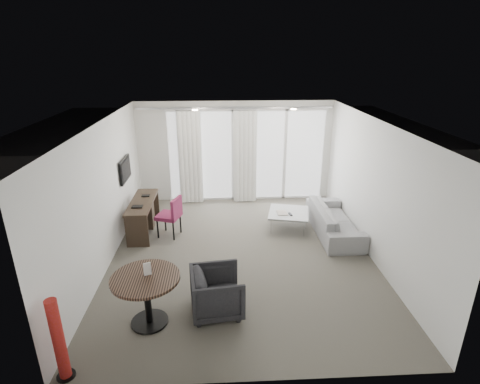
{
  "coord_description": "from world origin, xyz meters",
  "views": [
    {
      "loc": [
        -0.37,
        -6.42,
        3.78
      ],
      "look_at": [
        0.0,
        0.6,
        1.1
      ],
      "focal_mm": 28.0,
      "sensor_mm": 36.0,
      "label": 1
    }
  ],
  "objects_px": {
    "round_table": "(148,300)",
    "coffee_table": "(288,220)",
    "rattan_chair_a": "(272,167)",
    "rattan_chair_b": "(297,170)",
    "desk": "(143,216)",
    "desk_chair": "(169,216)",
    "red_lamp": "(58,340)",
    "tub_armchair": "(217,292)",
    "sofa": "(334,220)"
  },
  "relations": [
    {
      "from": "desk_chair",
      "to": "sofa",
      "type": "distance_m",
      "value": 3.59
    },
    {
      "from": "red_lamp",
      "to": "tub_armchair",
      "type": "height_order",
      "value": "red_lamp"
    },
    {
      "from": "desk_chair",
      "to": "sofa",
      "type": "bearing_deg",
      "value": 17.32
    },
    {
      "from": "red_lamp",
      "to": "coffee_table",
      "type": "relative_size",
      "value": 1.31
    },
    {
      "from": "sofa",
      "to": "rattan_chair_b",
      "type": "xyz_separation_m",
      "value": [
        -0.17,
        3.31,
        0.1
      ]
    },
    {
      "from": "round_table",
      "to": "desk",
      "type": "bearing_deg",
      "value": 101.63
    },
    {
      "from": "coffee_table",
      "to": "desk_chair",
      "type": "bearing_deg",
      "value": -175.26
    },
    {
      "from": "desk_chair",
      "to": "rattan_chair_b",
      "type": "relative_size",
      "value": 1.12
    },
    {
      "from": "coffee_table",
      "to": "rattan_chair_b",
      "type": "relative_size",
      "value": 1.09
    },
    {
      "from": "red_lamp",
      "to": "coffee_table",
      "type": "bearing_deg",
      "value": 48.83
    },
    {
      "from": "tub_armchair",
      "to": "coffee_table",
      "type": "xyz_separation_m",
      "value": [
        1.59,
        2.82,
        -0.16
      ]
    },
    {
      "from": "desk_chair",
      "to": "round_table",
      "type": "distance_m",
      "value": 2.8
    },
    {
      "from": "coffee_table",
      "to": "rattan_chair_a",
      "type": "relative_size",
      "value": 0.98
    },
    {
      "from": "round_table",
      "to": "tub_armchair",
      "type": "height_order",
      "value": "round_table"
    },
    {
      "from": "desk",
      "to": "sofa",
      "type": "xyz_separation_m",
      "value": [
        4.17,
        -0.29,
        -0.06
      ]
    },
    {
      "from": "round_table",
      "to": "rattan_chair_a",
      "type": "height_order",
      "value": "rattan_chair_a"
    },
    {
      "from": "sofa",
      "to": "desk_chair",
      "type": "bearing_deg",
      "value": 88.95
    },
    {
      "from": "desk",
      "to": "rattan_chair_a",
      "type": "xyz_separation_m",
      "value": [
        3.27,
        3.25,
        0.08
      ]
    },
    {
      "from": "desk_chair",
      "to": "round_table",
      "type": "height_order",
      "value": "desk_chair"
    },
    {
      "from": "round_table",
      "to": "tub_armchair",
      "type": "bearing_deg",
      "value": 11.03
    },
    {
      "from": "desk",
      "to": "tub_armchair",
      "type": "bearing_deg",
      "value": -60.08
    },
    {
      "from": "rattan_chair_b",
      "to": "sofa",
      "type": "bearing_deg",
      "value": -96.07
    },
    {
      "from": "desk",
      "to": "coffee_table",
      "type": "height_order",
      "value": "desk"
    },
    {
      "from": "tub_armchair",
      "to": "rattan_chair_a",
      "type": "height_order",
      "value": "rattan_chair_a"
    },
    {
      "from": "round_table",
      "to": "rattan_chair_b",
      "type": "bearing_deg",
      "value": 60.75
    },
    {
      "from": "rattan_chair_a",
      "to": "coffee_table",
      "type": "bearing_deg",
      "value": -67.13
    },
    {
      "from": "rattan_chair_a",
      "to": "rattan_chair_b",
      "type": "bearing_deg",
      "value": 6.42
    },
    {
      "from": "desk",
      "to": "tub_armchair",
      "type": "distance_m",
      "value": 3.26
    },
    {
      "from": "red_lamp",
      "to": "sofa",
      "type": "distance_m",
      "value": 5.74
    },
    {
      "from": "desk_chair",
      "to": "red_lamp",
      "type": "relative_size",
      "value": 0.79
    },
    {
      "from": "tub_armchair",
      "to": "desk",
      "type": "bearing_deg",
      "value": 22.85
    },
    {
      "from": "red_lamp",
      "to": "rattan_chair_b",
      "type": "bearing_deg",
      "value": 58.67
    },
    {
      "from": "desk",
      "to": "desk_chair",
      "type": "xyz_separation_m",
      "value": [
        0.58,
        -0.22,
        0.09
      ]
    },
    {
      "from": "red_lamp",
      "to": "coffee_table",
      "type": "distance_m",
      "value": 5.26
    },
    {
      "from": "desk",
      "to": "round_table",
      "type": "bearing_deg",
      "value": -78.37
    },
    {
      "from": "sofa",
      "to": "rattan_chair_a",
      "type": "bearing_deg",
      "value": 14.26
    },
    {
      "from": "red_lamp",
      "to": "coffee_table",
      "type": "xyz_separation_m",
      "value": [
        3.46,
        3.95,
        -0.37
      ]
    },
    {
      "from": "desk",
      "to": "red_lamp",
      "type": "relative_size",
      "value": 1.35
    },
    {
      "from": "rattan_chair_a",
      "to": "red_lamp",
      "type": "bearing_deg",
      "value": -92.12
    },
    {
      "from": "desk",
      "to": "red_lamp",
      "type": "xyz_separation_m",
      "value": [
        -0.24,
        -3.96,
        0.21
      ]
    },
    {
      "from": "desk",
      "to": "round_table",
      "type": "relative_size",
      "value": 1.56
    },
    {
      "from": "tub_armchair",
      "to": "round_table",
      "type": "bearing_deg",
      "value": 93.96
    },
    {
      "from": "desk_chair",
      "to": "tub_armchair",
      "type": "relative_size",
      "value": 1.15
    },
    {
      "from": "desk",
      "to": "sofa",
      "type": "bearing_deg",
      "value": -3.98
    },
    {
      "from": "rattan_chair_b",
      "to": "desk",
      "type": "bearing_deg",
      "value": -151.96
    },
    {
      "from": "round_table",
      "to": "rattan_chair_a",
      "type": "bearing_deg",
      "value": 67.09
    },
    {
      "from": "desk",
      "to": "rattan_chair_a",
      "type": "relative_size",
      "value": 1.74
    },
    {
      "from": "desk_chair",
      "to": "red_lamp",
      "type": "distance_m",
      "value": 3.82
    },
    {
      "from": "round_table",
      "to": "coffee_table",
      "type": "height_order",
      "value": "round_table"
    },
    {
      "from": "tub_armchair",
      "to": "rattan_chair_b",
      "type": "bearing_deg",
      "value": -29.21
    }
  ]
}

